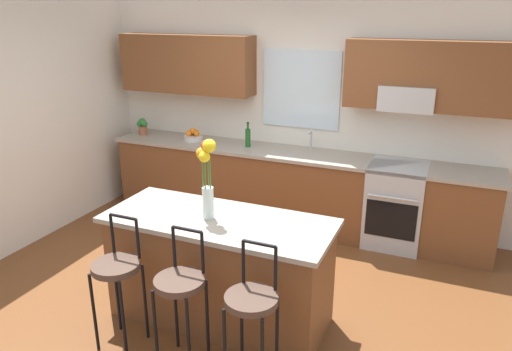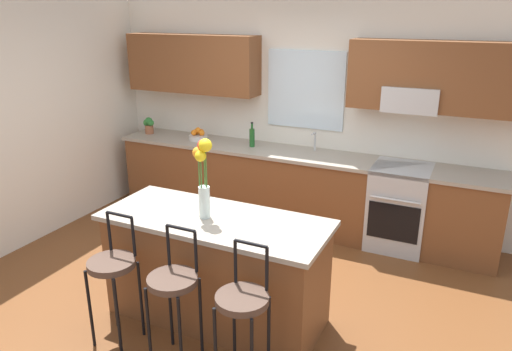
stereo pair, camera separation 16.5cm
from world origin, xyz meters
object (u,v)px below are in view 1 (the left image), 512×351
Objects in this scene: flower_vase at (207,170)px; potted_plant_small at (142,126)px; kitchen_island at (220,269)px; oven_range at (395,205)px; bottle_olive_oil at (248,137)px; bar_stool_near at (117,272)px; bar_stool_middle at (180,287)px; bar_stool_far at (252,305)px; fruit_bowl_oranges at (193,136)px.

flower_vase is 2.93m from potted_plant_small.
kitchen_island is at bearing -42.98° from potted_plant_small.
kitchen_island is 3.01m from potted_plant_small.
bottle_olive_oil reaches higher than oven_range.
oven_range and kitchen_island have the same top height.
bottle_olive_oil is at bearing -0.04° from potted_plant_small.
kitchen_island is at bearing -72.43° from bottle_olive_oil.
potted_plant_small is (-3.30, 0.03, 0.58)m from oven_range.
bar_stool_near is at bearing -58.32° from potted_plant_small.
bar_stool_near is at bearing -88.09° from bottle_olive_oil.
bar_stool_far is at bearing 0.00° from bar_stool_middle.
flower_vase reaches higher than kitchen_island.
bar_stool_far is 3.46× the size of bottle_olive_oil.
flower_vase reaches higher than bar_stool_near.
potted_plant_small is at bearing 136.09° from bar_stool_far.
bar_stool_far is 1.09m from flower_vase.
bar_stool_near is (-1.69, -2.58, 0.18)m from oven_range.
bottle_olive_oil is (0.76, -0.00, 0.06)m from fruit_bowl_oranges.
bar_stool_middle is 3.46× the size of bottle_olive_oil.
bar_stool_far is 2.89m from bottle_olive_oil.
bar_stool_far is 1.60× the size of flower_vase.
bar_stool_near and bar_stool_far have the same top height.
bar_stool_middle is (0.55, 0.00, 0.00)m from bar_stool_near.
potted_plant_small is at bearing 121.68° from bar_stool_near.
oven_range is at bearing 77.16° from bar_stool_far.
flower_vase reaches higher than bar_stool_far.
bar_stool_far is at bearing -47.30° from kitchen_island.
bar_stool_far is at bearing -42.64° from flower_vase.
oven_range is 2.83m from bar_stool_middle.
bar_stool_near is 1.00× the size of bar_stool_far.
kitchen_island is 0.86m from flower_vase.
bottle_olive_oil is at bearing 91.91° from bar_stool_near.
bar_stool_near is at bearing -72.03° from fruit_bowl_oranges.
flower_vase is 2.72× the size of fruit_bowl_oranges.
oven_range is 0.88× the size of bar_stool_middle.
bar_stool_far is (0.55, -0.60, 0.17)m from kitchen_island.
flower_vase reaches higher than potted_plant_small.
flower_vase is at bearing -74.52° from bottle_olive_oil.
bar_stool_far is (-0.59, -2.58, 0.18)m from oven_range.
bottle_olive_oil reaches higher than bar_stool_middle.
bottle_olive_oil reaches higher than bar_stool_near.
bar_stool_near is at bearing 180.00° from bar_stool_far.
potted_plant_small reaches higher than bar_stool_far.
fruit_bowl_oranges is at bearing 126.70° from bar_stool_far.
flower_vase is at bearing -163.96° from kitchen_island.
fruit_bowl_oranges is (-1.40, 2.02, 0.51)m from kitchen_island.
potted_plant_small reaches higher than bar_stool_middle.
bar_stool_middle is 4.76× the size of potted_plant_small.
flower_vase reaches higher than oven_range.
bottle_olive_oil is (-0.64, 2.01, 0.58)m from kitchen_island.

